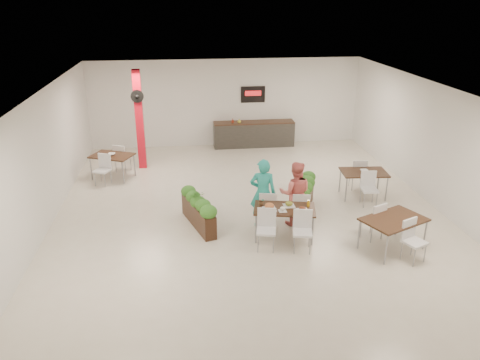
# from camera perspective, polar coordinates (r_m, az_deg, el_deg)

# --- Properties ---
(ground) EXTENTS (12.00, 12.00, 0.00)m
(ground) POSITION_cam_1_polar(r_m,az_deg,el_deg) (12.42, 1.09, -3.77)
(ground) COLOR beige
(ground) RESTS_ON ground
(room_shell) EXTENTS (10.10, 12.10, 3.22)m
(room_shell) POSITION_cam_1_polar(r_m,az_deg,el_deg) (11.70, 1.16, 5.15)
(room_shell) COLOR white
(room_shell) RESTS_ON ground
(red_column) EXTENTS (0.40, 0.41, 3.20)m
(red_column) POSITION_cam_1_polar(r_m,az_deg,el_deg) (15.40, -12.15, 7.30)
(red_column) COLOR red
(red_column) RESTS_ON ground
(service_counter) EXTENTS (3.00, 0.64, 2.20)m
(service_counter) POSITION_cam_1_polar(r_m,az_deg,el_deg) (17.63, 1.69, 5.70)
(service_counter) COLOR #2B2926
(service_counter) RESTS_ON ground
(main_table) EXTENTS (1.54, 1.84, 0.92)m
(main_table) POSITION_cam_1_polar(r_m,az_deg,el_deg) (10.89, 5.39, -3.97)
(main_table) COLOR #332011
(main_table) RESTS_ON ground
(diner_man) EXTENTS (0.71, 0.54, 1.74)m
(diner_man) POSITION_cam_1_polar(r_m,az_deg,el_deg) (11.31, 2.80, -1.61)
(diner_man) COLOR teal
(diner_man) RESTS_ON ground
(diner_woman) EXTENTS (0.91, 0.77, 1.63)m
(diner_woman) POSITION_cam_1_polar(r_m,az_deg,el_deg) (11.48, 6.73, -1.64)
(diner_woman) COLOR #F3736C
(diner_woman) RESTS_ON ground
(planter_left) EXTENTS (0.83, 1.75, 0.95)m
(planter_left) POSITION_cam_1_polar(r_m,az_deg,el_deg) (11.48, -5.12, -3.34)
(planter_left) COLOR black
(planter_left) RESTS_ON ground
(planter_right) EXTENTS (0.95, 1.71, 0.95)m
(planter_right) POSITION_cam_1_polar(r_m,az_deg,el_deg) (12.30, 7.84, -1.73)
(planter_right) COLOR black
(planter_right) RESTS_ON ground
(side_table_a) EXTENTS (1.45, 1.65, 0.92)m
(side_table_a) POSITION_cam_1_polar(r_m,az_deg,el_deg) (14.95, -15.31, 2.54)
(side_table_a) COLOR #332011
(side_table_a) RESTS_ON ground
(side_table_b) EXTENTS (1.31, 1.65, 0.92)m
(side_table_b) POSITION_cam_1_polar(r_m,az_deg,el_deg) (13.50, 14.84, 0.54)
(side_table_b) COLOR #332011
(side_table_b) RESTS_ON ground
(side_table_c) EXTENTS (1.61, 1.65, 0.92)m
(side_table_c) POSITION_cam_1_polar(r_m,az_deg,el_deg) (10.89, 18.20, -5.04)
(side_table_c) COLOR #332011
(side_table_c) RESTS_ON ground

